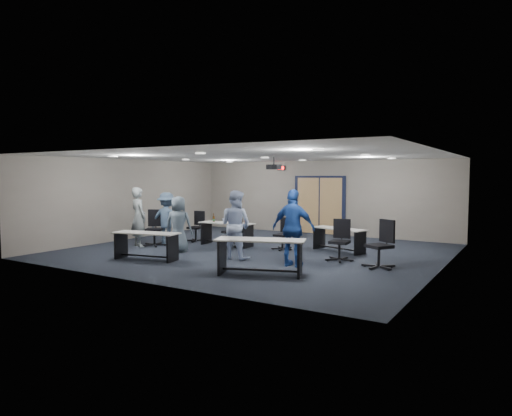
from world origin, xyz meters
The scene contains 25 objects.
floor centered at (0.00, 0.00, 0.00)m, with size 10.00×10.00×0.00m, color black.
back_wall centered at (0.00, 4.50, 1.35)m, with size 10.00×0.04×2.70m, color slate.
front_wall centered at (0.00, -4.50, 1.35)m, with size 10.00×0.04×2.70m, color slate.
left_wall centered at (-5.00, 0.00, 1.35)m, with size 0.04×9.00×2.70m, color slate.
right_wall centered at (5.00, 0.00, 1.35)m, with size 0.04×9.00×2.70m, color slate.
ceiling centered at (0.00, 0.00, 2.70)m, with size 10.00×9.00×0.04m, color silver.
double_door centered at (0.00, 4.46, 1.05)m, with size 2.00×0.07×2.20m.
exit_sign centered at (-1.60, 4.44, 2.45)m, with size 0.32×0.07×0.18m.
ceiling_projector centered at (0.30, 0.50, 2.40)m, with size 0.35×0.32×0.37m.
ceiling_can_lights centered at (0.00, 0.25, 2.67)m, with size 6.24×5.74×0.02m, color white, non-canonical shape.
table_front_left centered at (-1.67, -2.64, 0.48)m, with size 1.81×0.92×0.70m.
table_front_right centered at (1.75, -2.66, 0.53)m, with size 2.03×1.27×0.78m.
table_back_left centered at (-1.30, 0.40, 0.49)m, with size 1.77×0.62×0.97m.
table_back_right centered at (2.05, 1.16, 0.45)m, with size 1.73×1.01×0.66m.
chair_back_a centered at (-2.69, 0.60, 0.49)m, with size 0.62×0.62×0.99m, color black, non-canonical shape.
chair_back_b centered at (-0.90, 0.10, 0.52)m, with size 0.66×0.66×1.04m, color black, non-canonical shape.
chair_back_c centered at (0.55, 0.58, 0.46)m, with size 0.58×0.58×0.93m, color black, non-canonical shape.
chair_back_d centered at (2.60, -0.22, 0.52)m, with size 0.66×0.66×1.05m, color black, non-canonical shape.
chair_loose_left centered at (-3.13, -0.85, 0.55)m, with size 0.70×0.70×1.11m, color black, non-canonical shape.
chair_loose_right centered at (3.72, -0.59, 0.56)m, with size 0.71×0.71×1.13m, color black, non-canonical shape.
person_gray centered at (-3.45, -1.17, 0.90)m, with size 0.66×0.43×1.81m, color gray.
person_plaid centered at (-1.76, -1.29, 0.79)m, with size 0.77×0.50×1.58m, color slate.
person_lightblue centered at (0.20, -1.34, 0.89)m, with size 0.86×0.67×1.77m, color #A8B9DF.
person_navy centered at (1.93, -1.45, 0.92)m, with size 1.07×0.45×1.83m, color navy.
person_back centered at (-2.94, -0.49, 0.82)m, with size 1.06×0.61×1.64m, color #3D536E.
Camera 1 is at (6.77, -11.01, 2.14)m, focal length 32.00 mm.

